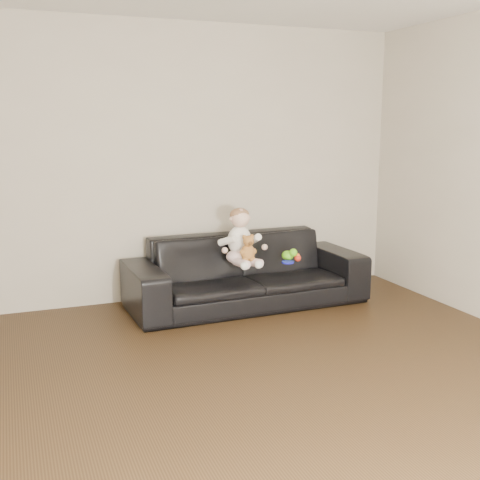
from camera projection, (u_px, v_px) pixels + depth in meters
name	position (u px, v px, depth m)	size (l,w,h in m)	color
floor	(270.00, 431.00, 3.33)	(5.50, 5.50, 0.00)	#382513
wall_back	(152.00, 164.00, 5.60)	(5.00, 5.00, 0.00)	#B6AC99
sofa	(246.00, 271.00, 5.59)	(2.20, 0.86, 0.64)	black
baby	(241.00, 240.00, 5.39)	(0.38, 0.46, 0.51)	silver
teddy_bear	(248.00, 248.00, 5.26)	(0.15, 0.15, 0.23)	#9F662D
toy_green	(288.00, 255.00, 5.58)	(0.11, 0.13, 0.09)	#6ADB19
toy_rattle	(298.00, 258.00, 5.53)	(0.06, 0.06, 0.06)	red
toy_blue_disc	(288.00, 262.00, 5.48)	(0.11, 0.11, 0.02)	#181AC4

